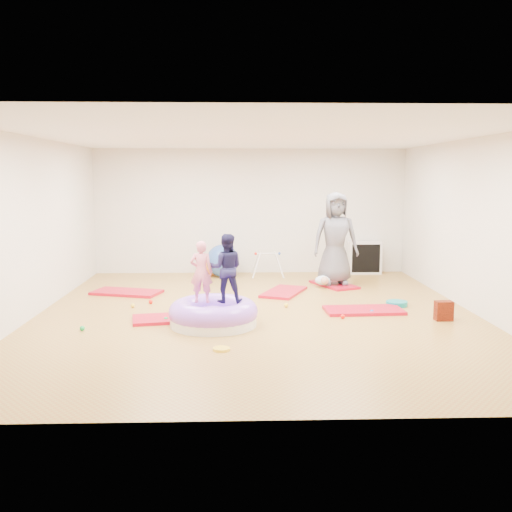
{
  "coord_description": "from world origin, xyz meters",
  "views": [
    {
      "loc": [
        -0.31,
        -8.89,
        2.19
      ],
      "look_at": [
        0.0,
        0.3,
        0.9
      ],
      "focal_mm": 40.0,
      "sensor_mm": 36.0,
      "label": 1
    }
  ],
  "objects": [
    {
      "name": "cube_shelf",
      "position": [
        2.58,
        3.79,
        0.37
      ],
      "size": [
        0.73,
        0.36,
        0.73
      ],
      "color": "silver",
      "rests_on": "ground"
    },
    {
      "name": "infant_play_gym",
      "position": [
        0.36,
        3.39,
        0.36
      ],
      "size": [
        0.7,
        0.66,
        0.53
      ],
      "rotation": [
        0.0,
        0.0,
        -0.3
      ],
      "color": "silver",
      "rests_on": "ground"
    },
    {
      "name": "backpack",
      "position": [
        2.85,
        -0.49,
        0.15
      ],
      "size": [
        0.27,
        0.17,
        0.3
      ],
      "primitive_type": "cube",
      "rotation": [
        0.0,
        0.0,
        0.04
      ],
      "color": "#902006",
      "rests_on": "ground"
    },
    {
      "name": "infant",
      "position": [
        1.41,
        2.15,
        0.15
      ],
      "size": [
        0.34,
        0.34,
        0.2
      ],
      "color": "silver",
      "rests_on": "gym_mat_rear_right"
    },
    {
      "name": "gym_mat_right",
      "position": [
        1.75,
        0.11,
        0.03
      ],
      "size": [
        1.28,
        0.69,
        0.05
      ],
      "primitive_type": "cube",
      "rotation": [
        0.0,
        0.0,
        0.05
      ],
      "color": "red",
      "rests_on": "ground"
    },
    {
      "name": "gym_mat_front_left",
      "position": [
        -1.31,
        -0.32,
        0.03
      ],
      "size": [
        1.29,
        0.81,
        0.05
      ],
      "primitive_type": "cube",
      "rotation": [
        0.0,
        0.0,
        0.18
      ],
      "color": "red",
      "rests_on": "ground"
    },
    {
      "name": "yellow_toy",
      "position": [
        -0.51,
        -1.89,
        0.02
      ],
      "size": [
        0.22,
        0.22,
        0.03
      ],
      "primitive_type": "cylinder",
      "color": "yellow",
      "rests_on": "ground"
    },
    {
      "name": "gym_mat_mid_left",
      "position": [
        -2.39,
        1.69,
        0.03
      ],
      "size": [
        1.38,
        0.95,
        0.05
      ],
      "primitive_type": "cube",
      "rotation": [
        0.0,
        0.0,
        -0.28
      ],
      "color": "red",
      "rests_on": "ground"
    },
    {
      "name": "room",
      "position": [
        0.0,
        0.0,
        1.4
      ],
      "size": [
        7.01,
        8.01,
        2.81
      ],
      "color": "olive",
      "rests_on": "ground"
    },
    {
      "name": "balance_disc",
      "position": [
        2.41,
        0.52,
        0.04
      ],
      "size": [
        0.36,
        0.36,
        0.08
      ],
      "primitive_type": "cylinder",
      "color": "#0B7F84",
      "rests_on": "ground"
    },
    {
      "name": "gym_mat_center_back",
      "position": [
        0.57,
        1.63,
        0.02
      ],
      "size": [
        1.0,
        1.3,
        0.05
      ],
      "primitive_type": "cube",
      "rotation": [
        0.0,
        0.0,
        1.16
      ],
      "color": "red",
      "rests_on": "ground"
    },
    {
      "name": "ball_pit_balls",
      "position": [
        -0.6,
        0.13,
        0.04
      ],
      "size": [
        4.44,
        1.92,
        0.07
      ],
      "color": "red",
      "rests_on": "ground"
    },
    {
      "name": "exercise_ball_blue",
      "position": [
        -0.62,
        3.46,
        0.36
      ],
      "size": [
        0.71,
        0.71,
        0.71
      ],
      "primitive_type": "sphere",
      "color": "#294EA2",
      "rests_on": "ground"
    },
    {
      "name": "inflatable_cushion",
      "position": [
        -0.66,
        -0.66,
        0.16
      ],
      "size": [
        1.32,
        1.32,
        0.42
      ],
      "rotation": [
        0.0,
        0.0,
        -0.2
      ],
      "color": "white",
      "rests_on": "ground"
    },
    {
      "name": "adult_caregiver",
      "position": [
        1.65,
        2.32,
        0.96
      ],
      "size": [
        0.93,
        0.63,
        1.84
      ],
      "primitive_type": "imported",
      "rotation": [
        0.0,
        0.0,
        0.06
      ],
      "color": "#4E4D56",
      "rests_on": "gym_mat_rear_right"
    },
    {
      "name": "child_pink",
      "position": [
        -0.84,
        -0.59,
        0.84
      ],
      "size": [
        0.36,
        0.25,
        0.92
      ],
      "primitive_type": "imported",
      "rotation": [
        0.0,
        0.0,
        3.04
      ],
      "color": "#DA6C80",
      "rests_on": "inflatable_cushion"
    },
    {
      "name": "exercise_ball_orange",
      "position": [
        -0.89,
        3.6,
        0.22
      ],
      "size": [
        0.43,
        0.43,
        0.43
      ],
      "primitive_type": "sphere",
      "color": "orange",
      "rests_on": "ground"
    },
    {
      "name": "gym_mat_rear_right",
      "position": [
        1.64,
        2.34,
        0.02
      ],
      "size": [
        0.92,
        1.21,
        0.05
      ],
      "primitive_type": "cube",
      "rotation": [
        0.0,
        0.0,
        1.97
      ],
      "color": "red",
      "rests_on": "ground"
    },
    {
      "name": "child_navy",
      "position": [
        -0.47,
        -0.57,
        0.89
      ],
      "size": [
        0.51,
        0.41,
        1.02
      ],
      "primitive_type": "imported",
      "rotation": [
        0.0,
        0.0,
        3.1
      ],
      "color": "#171439",
      "rests_on": "inflatable_cushion"
    }
  ]
}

